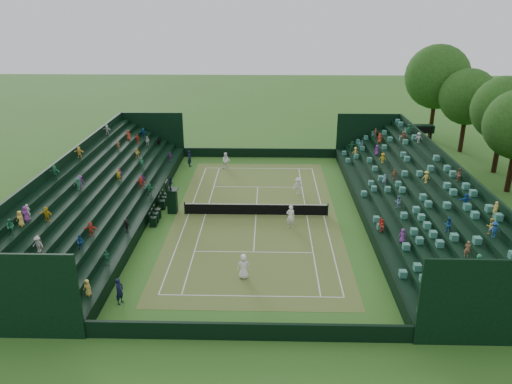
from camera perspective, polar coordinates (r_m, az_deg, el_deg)
ground at (r=40.51m, az=0.00°, el=-2.64°), size 160.00×160.00×0.00m
court_surface at (r=40.51m, az=0.00°, el=-2.63°), size 12.97×26.77×0.01m
perimeter_wall_north at (r=55.27m, az=0.42°, el=4.51°), size 17.17×0.20×1.00m
perimeter_wall_south at (r=26.47m, az=-0.90°, el=-15.65°), size 17.17×0.20×1.00m
perimeter_wall_east at (r=41.01m, az=11.95°, el=-2.06°), size 0.20×31.77×1.00m
perimeter_wall_west at (r=41.39m, az=-11.83°, el=-1.83°), size 0.20×31.77×1.00m
north_grandstand at (r=41.59m, az=17.72°, el=-0.74°), size 6.60×32.00×4.90m
south_grandstand at (r=42.16m, az=-17.47°, el=-0.42°), size 6.60×32.00×4.90m
tennis_net at (r=40.30m, az=0.00°, el=-1.95°), size 11.67×0.10×1.06m
scoreboard_tower at (r=57.20m, az=18.63°, el=6.71°), size 2.00×1.00×3.70m
tree_row at (r=53.80m, az=25.62°, el=8.83°), size 11.20×37.14×11.53m
umpire_chair at (r=41.09m, az=-9.59°, el=-0.64°), size 0.96×0.96×3.03m
courtside_chairs at (r=41.40m, az=-10.95°, el=-1.88°), size 0.51×5.48×1.11m
player_near_west at (r=31.40m, az=-1.42°, el=-8.50°), size 0.82×0.54×1.64m
player_near_east at (r=38.09m, az=3.97°, el=-2.80°), size 0.70×0.49×1.83m
player_far_west at (r=51.36m, az=-3.44°, el=3.58°), size 0.85×0.67×1.73m
player_far_east at (r=44.69m, az=4.86°, el=0.71°), size 1.16×0.91×1.57m
line_judge_north at (r=52.45m, az=-7.59°, el=3.82°), size 0.45×0.66×1.74m
line_judge_south at (r=30.04m, az=-15.34°, el=-10.87°), size 0.57×0.69×1.61m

